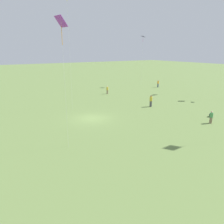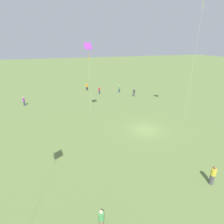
# 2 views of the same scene
# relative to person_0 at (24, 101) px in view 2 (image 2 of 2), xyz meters

# --- Properties ---
(ground_plane) EXTENTS (240.00, 240.00, 0.00)m
(ground_plane) POSITION_rel_person_0_xyz_m (-16.07, -17.31, -0.88)
(ground_plane) COLOR olive
(person_0) EXTENTS (0.48, 0.48, 1.77)m
(person_0) POSITION_rel_person_0_xyz_m (0.00, 0.00, 0.00)
(person_0) COLOR #333D5B
(person_0) RESTS_ON ground_plane
(person_1) EXTENTS (0.62, 0.62, 1.81)m
(person_1) POSITION_rel_person_0_xyz_m (7.67, -13.51, 0.01)
(person_1) COLOR #232328
(person_1) RESTS_ON ground_plane
(person_3) EXTENTS (0.57, 0.57, 1.82)m
(person_3) POSITION_rel_person_0_xyz_m (-26.75, -17.82, 0.02)
(person_3) COLOR #4C4C51
(person_3) RESTS_ON ground_plane
(person_4) EXTENTS (0.60, 0.60, 1.76)m
(person_4) POSITION_rel_person_0_xyz_m (-0.95, -22.53, -0.02)
(person_4) COLOR #4C4C51
(person_4) RESTS_ON ground_plane
(person_6) EXTENTS (0.54, 0.54, 1.56)m
(person_6) POSITION_rel_person_0_xyz_m (-27.51, -7.85, -0.11)
(person_6) COLOR #847056
(person_6) RESTS_ON ground_plane
(person_7) EXTENTS (0.42, 0.42, 1.71)m
(person_7) POSITION_rel_person_0_xyz_m (3.18, -15.60, -0.04)
(person_7) COLOR #333D5B
(person_7) RESTS_ON ground_plane
(person_9) EXTENTS (0.44, 0.44, 1.69)m
(person_9) POSITION_rel_person_0_xyz_m (3.20, -20.58, -0.04)
(person_9) COLOR #333D5B
(person_9) RESTS_ON ground_plane
(kite_2) EXTENTS (1.10, 1.20, 17.06)m
(kite_2) POSITION_rel_person_0_xyz_m (-16.01, -23.67, 15.02)
(kite_2) COLOR yellow
(kite_2) RESTS_ON ground_plane
(kite_3) EXTENTS (0.84, 1.14, 11.27)m
(kite_3) POSITION_rel_person_0_xyz_m (-10.32, -10.83, 9.61)
(kite_3) COLOR purple
(kite_3) RESTS_ON ground_plane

